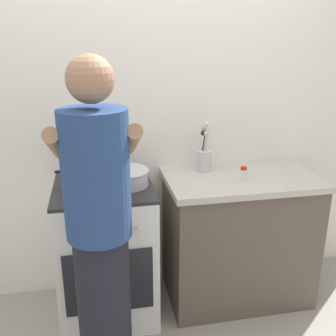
% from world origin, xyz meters
% --- Properties ---
extents(ground, '(6.00, 6.00, 0.00)m').
position_xyz_m(ground, '(0.00, 0.00, 0.00)').
color(ground, gray).
extents(back_wall, '(3.20, 0.10, 2.50)m').
position_xyz_m(back_wall, '(0.20, 0.50, 1.25)').
color(back_wall, silver).
rests_on(back_wall, ground).
extents(countertop, '(1.00, 0.60, 0.90)m').
position_xyz_m(countertop, '(0.55, 0.15, 0.45)').
color(countertop, brown).
rests_on(countertop, ground).
extents(stove_range, '(0.60, 0.62, 0.90)m').
position_xyz_m(stove_range, '(-0.35, 0.15, 0.45)').
color(stove_range, white).
rests_on(stove_range, ground).
extents(pot, '(0.27, 0.20, 0.12)m').
position_xyz_m(pot, '(-0.49, 0.14, 0.96)').
color(pot, '#38383D').
rests_on(pot, stove_range).
extents(mixing_bowl, '(0.29, 0.29, 0.10)m').
position_xyz_m(mixing_bowl, '(-0.21, 0.14, 0.96)').
color(mixing_bowl, '#B7B7BC').
rests_on(mixing_bowl, stove_range).
extents(utensil_crock, '(0.10, 0.10, 0.34)m').
position_xyz_m(utensil_crock, '(0.34, 0.31, 0.99)').
color(utensil_crock, silver).
rests_on(utensil_crock, countertop).
extents(spice_bottle, '(0.04, 0.04, 0.09)m').
position_xyz_m(spice_bottle, '(0.53, 0.08, 0.94)').
color(spice_bottle, silver).
rests_on(spice_bottle, countertop).
extents(person, '(0.41, 0.50, 1.70)m').
position_xyz_m(person, '(-0.38, -0.46, 0.86)').
color(person, black).
rests_on(person, ground).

